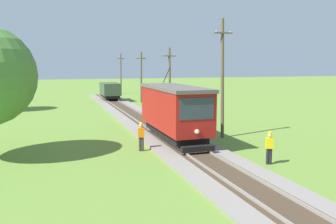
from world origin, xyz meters
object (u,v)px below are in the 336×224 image
Objects in this scene: red_tram at (174,110)px; freight_car at (110,90)px; utility_pole_horizon at (121,73)px; track_worker at (269,146)px; utility_pole_mid at (222,77)px; second_worker at (141,135)px; utility_pole_distant at (141,77)px; utility_pole_far at (170,81)px.

freight_car is at bearing 90.01° from red_tram.
red_tram is at bearing -89.99° from freight_car.
utility_pole_horizon is 47.55m from track_worker.
utility_pole_mid reaches higher than utility_pole_horizon.
second_worker is at bearing -146.87° from red_tram.
track_worker is (3.02, -6.68, -1.21)m from red_tram.
freight_car is 5.44m from utility_pole_distant.
utility_pole_horizon reaches higher than utility_pole_far.
utility_pole_far is (-0.00, 12.07, -0.75)m from utility_pole_mid.
red_tram is at bearing -95.35° from utility_pole_horizon.
freight_car is at bearing 103.50° from utility_pole_far.
freight_car is 0.61× the size of utility_pole_mid.
second_worker is (-2.73, -30.27, -0.57)m from freight_car.
utility_pole_mid is at bearing -90.00° from utility_pole_far.
freight_car is 0.75× the size of utility_pole_far.
red_tram is 1.23× the size of utility_pole_distant.
utility_pole_horizon reaches higher than utility_pole_distant.
utility_pole_far is 1.00× the size of utility_pole_distant.
red_tram is at bearing -172.46° from utility_pole_mid.
utility_pole_distant reaches higher than second_worker.
red_tram reaches higher than second_worker.
track_worker is at bearing -85.08° from freight_car.
utility_pole_far is 19.45m from track_worker.
utility_pole_far is (3.82, 12.58, 1.39)m from red_tram.
utility_pole_distant is at bearing 17.38° from track_worker.
utility_pole_far is at bearing 73.11° from red_tram.
utility_pole_mid is 4.75× the size of track_worker.
utility_pole_horizon is (0.00, 28.20, 0.10)m from utility_pole_far.
second_worker is at bearing -103.65° from utility_pole_distant.
utility_pole_mid is 1.22× the size of utility_pole_distant.
freight_car is 0.72× the size of utility_pole_horizon.
second_worker is (-6.55, -2.29, -3.35)m from utility_pole_mid.
utility_pole_horizon is at bearing 1.60° from second_worker.
red_tram is 4.79× the size of second_worker.
utility_pole_far is 12.61m from utility_pole_distant.
utility_pole_mid reaches higher than red_tram.
utility_pole_distant is at bearing 90.00° from utility_pole_mid.
utility_pole_far is at bearing -90.00° from utility_pole_distant.
utility_pole_distant reaches higher than freight_car.
utility_pole_mid is 40.28m from utility_pole_horizon.
track_worker is at bearing -90.96° from utility_pole_horizon.
utility_pole_horizon reaches higher than second_worker.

